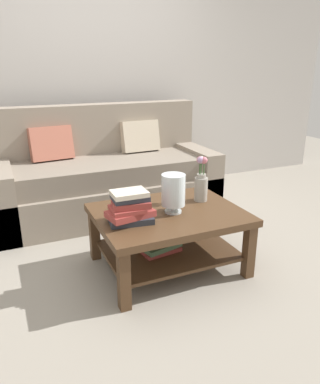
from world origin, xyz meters
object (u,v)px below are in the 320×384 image
(couch, at_px, (106,177))
(glass_hurricane_vase, at_px, (173,191))
(flower_pitcher, at_px, (201,182))
(coffee_table, at_px, (168,228))
(book_stack_main, at_px, (130,208))

(couch, distance_m, glass_hurricane_vase, 1.34)
(couch, xyz_separation_m, flower_pitcher, (0.42, -1.18, 0.23))
(couch, bearing_deg, flower_pitcher, -70.48)
(glass_hurricane_vase, bearing_deg, flower_pitcher, 23.67)
(flower_pitcher, bearing_deg, coffee_table, -162.13)
(flower_pitcher, bearing_deg, book_stack_main, -164.91)
(glass_hurricane_vase, distance_m, flower_pitcher, 0.33)
(coffee_table, height_order, book_stack_main, book_stack_main)
(coffee_table, height_order, flower_pitcher, flower_pitcher)
(couch, height_order, book_stack_main, couch)
(book_stack_main, bearing_deg, flower_pitcher, 15.09)
(coffee_table, xyz_separation_m, glass_hurricane_vase, (0.03, -0.03, 0.29))
(book_stack_main, height_order, glass_hurricane_vase, glass_hurricane_vase)
(book_stack_main, distance_m, glass_hurricane_vase, 0.34)
(couch, distance_m, coffee_table, 1.29)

